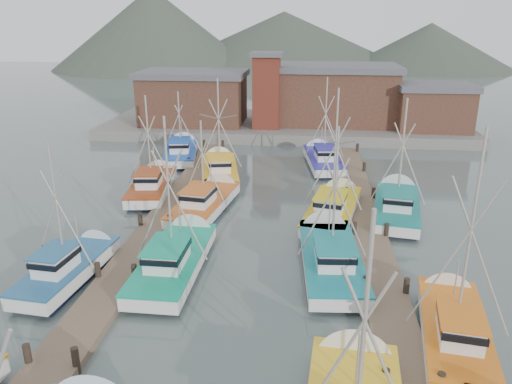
# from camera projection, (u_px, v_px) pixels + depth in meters

# --- Properties ---
(ground) EXTENTS (260.00, 260.00, 0.00)m
(ground) POSITION_uv_depth(u_px,v_px,m) (252.00, 272.00, 27.78)
(ground) COLOR #50605D
(ground) RESTS_ON ground
(dock_left) EXTENTS (2.30, 46.00, 1.50)m
(dock_left) POSITION_uv_depth(u_px,v_px,m) (151.00, 234.00, 32.19)
(dock_left) COLOR brown
(dock_left) RESTS_ON ground
(dock_right) EXTENTS (2.30, 46.00, 1.50)m
(dock_right) POSITION_uv_depth(u_px,v_px,m) (371.00, 244.00, 30.82)
(dock_right) COLOR brown
(dock_right) RESTS_ON ground
(quay) EXTENTS (44.00, 16.00, 1.20)m
(quay) POSITION_uv_depth(u_px,v_px,m) (285.00, 126.00, 62.30)
(quay) COLOR gray
(quay) RESTS_ON ground
(shed_left) EXTENTS (12.72, 8.48, 6.20)m
(shed_left) POSITION_uv_depth(u_px,v_px,m) (194.00, 97.00, 60.26)
(shed_left) COLOR brown
(shed_left) RESTS_ON quay
(shed_center) EXTENTS (14.84, 9.54, 6.90)m
(shed_center) POSITION_uv_depth(u_px,v_px,m) (335.00, 94.00, 60.35)
(shed_center) COLOR brown
(shed_center) RESTS_ON quay
(shed_right) EXTENTS (8.48, 6.36, 5.20)m
(shed_right) POSITION_uv_depth(u_px,v_px,m) (433.00, 106.00, 56.74)
(shed_right) COLOR brown
(shed_right) RESTS_ON quay
(lookout_tower) EXTENTS (3.60, 3.60, 8.50)m
(lookout_tower) POSITION_uv_depth(u_px,v_px,m) (266.00, 90.00, 57.10)
(lookout_tower) COLOR #5E251A
(lookout_tower) RESTS_ON quay
(distant_hills) EXTENTS (175.00, 140.00, 42.00)m
(distant_hills) POSITION_uv_depth(u_px,v_px,m) (255.00, 66.00, 144.04)
(distant_hills) COLOR #3C463A
(distant_hills) RESTS_ON ground
(boat_4) EXTENTS (3.91, 9.64, 9.69)m
(boat_4) POSITION_uv_depth(u_px,v_px,m) (177.00, 257.00, 28.02)
(boat_4) COLOR black
(boat_4) RESTS_ON ground
(boat_5) EXTENTS (3.77, 10.12, 9.17)m
(boat_5) POSITION_uv_depth(u_px,v_px,m) (330.00, 255.00, 28.31)
(boat_5) COLOR black
(boat_5) RESTS_ON ground
(boat_6) EXTENTS (3.38, 8.14, 8.36)m
(boat_6) POSITION_uv_depth(u_px,v_px,m) (72.00, 266.00, 27.05)
(boat_6) COLOR black
(boat_6) RESTS_ON ground
(boat_7) EXTENTS (4.07, 8.77, 10.37)m
(boat_7) POSITION_uv_depth(u_px,v_px,m) (453.00, 326.00, 21.76)
(boat_7) COLOR black
(boat_7) RESTS_ON ground
(boat_8) EXTENTS (4.14, 9.57, 7.61)m
(boat_8) POSITION_uv_depth(u_px,v_px,m) (207.00, 201.00, 36.54)
(boat_8) COLOR black
(boat_8) RESTS_ON ground
(boat_9) EXTENTS (4.72, 9.75, 9.99)m
(boat_9) POSITION_uv_depth(u_px,v_px,m) (334.00, 208.00, 35.30)
(boat_9) COLOR black
(boat_9) RESTS_ON ground
(boat_10) EXTENTS (3.81, 9.26, 8.68)m
(boat_10) POSITION_uv_depth(u_px,v_px,m) (153.00, 184.00, 40.27)
(boat_10) COLOR black
(boat_10) RESTS_ON ground
(boat_11) EXTENTS (4.51, 9.94, 9.29)m
(boat_11) POSITION_uv_depth(u_px,v_px,m) (397.00, 204.00, 35.97)
(boat_11) COLOR black
(boat_11) RESTS_ON ground
(boat_12) EXTENTS (4.65, 9.77, 9.54)m
(boat_12) POSITION_uv_depth(u_px,v_px,m) (220.00, 169.00, 44.30)
(boat_12) COLOR black
(boat_12) RESTS_ON ground
(boat_13) EXTENTS (3.98, 9.46, 9.18)m
(boat_13) POSITION_uv_depth(u_px,v_px,m) (322.00, 159.00, 47.54)
(boat_13) COLOR black
(boat_13) RESTS_ON ground
(boat_14) EXTENTS (4.49, 9.79, 7.57)m
(boat_14) POSITION_uv_depth(u_px,v_px,m) (182.00, 151.00, 50.20)
(boat_14) COLOR black
(boat_14) RESTS_ON ground
(gull_near) EXTENTS (1.54, 0.61, 0.24)m
(gull_near) POSITION_uv_depth(u_px,v_px,m) (218.00, 117.00, 20.13)
(gull_near) COLOR gray
(gull_near) RESTS_ON ground
(gull_far) EXTENTS (1.55, 0.62, 0.24)m
(gull_far) POSITION_uv_depth(u_px,v_px,m) (342.00, 143.00, 30.01)
(gull_far) COLOR gray
(gull_far) RESTS_ON ground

